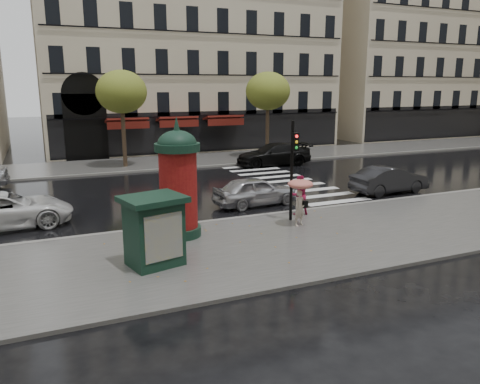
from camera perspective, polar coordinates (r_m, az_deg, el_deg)
name	(u,v)px	position (r m, az deg, el deg)	size (l,w,h in m)	color
ground	(266,242)	(17.32, 3.24, -6.05)	(160.00, 160.00, 0.00)	black
near_sidewalk	(273,244)	(16.88, 4.01, -6.35)	(90.00, 7.00, 0.12)	#474744
far_sidewalk	(151,163)	(34.88, -10.82, 3.48)	(90.00, 6.00, 0.12)	#474744
near_kerb	(235,219)	(19.90, -0.61, -3.29)	(90.00, 0.25, 0.14)	slate
far_kerb	(161,170)	(32.00, -9.64, 2.71)	(90.00, 0.25, 0.14)	slate
zebra_crossing	(285,181)	(28.24, 5.47, 1.36)	(3.60, 11.75, 0.01)	silver
bldg_far_corner	(183,23)	(46.95, -6.98, 19.74)	(26.00, 14.00, 22.90)	#B7A88C
bldg_far_right	(414,36)	(61.13, 20.42, 17.44)	(24.00, 14.00, 22.90)	#B7A88C
tree_far_left	(121,92)	(33.08, -14.26, 11.71)	(3.40, 3.40, 6.64)	#38281C
tree_far_right	(268,91)	(36.52, 3.42, 12.14)	(3.40, 3.40, 6.64)	#38281C
woman_umbrella	(300,194)	(18.63, 7.35, -0.30)	(1.01, 1.01, 1.94)	beige
woman_red	(299,195)	(20.35, 7.20, -0.38)	(0.84, 0.65, 1.73)	maroon
man_burgundy	(182,206)	(17.99, -7.07, -1.76)	(0.95, 0.62, 1.95)	#470E1F
morris_column	(178,180)	(17.22, -7.55, 1.49)	(1.65, 1.65, 4.44)	black
traffic_light	(293,161)	(19.09, 6.47, 3.77)	(0.26, 0.38, 4.12)	black
newsstand	(154,230)	(14.73, -10.44, -4.57)	(2.13, 1.92, 2.20)	black
car_silver	(255,191)	(22.29, 1.88, 0.13)	(1.65, 4.10, 1.40)	#B3B3B8
car_darkgrey	(389,180)	(26.13, 17.76, 1.44)	(1.51, 4.33, 1.43)	black
car_white	(3,210)	(20.96, -26.90, -2.00)	(2.44, 5.29, 1.47)	silver
car_black	(274,154)	(33.74, 4.12, 4.60)	(2.20, 5.40, 1.57)	black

